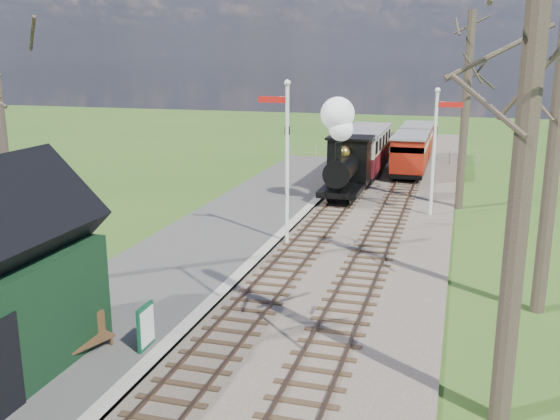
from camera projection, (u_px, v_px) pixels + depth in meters
The scene contains 16 objects.
distant_hills at pixel (416, 261), 72.16m from camera, with size 114.40×48.00×22.02m.
ballast_bed at pixel (364, 211), 28.77m from camera, with size 8.00×60.00×0.10m, color brown.
track_near at pixel (336, 208), 29.11m from camera, with size 1.60×60.00×0.15m.
track_far at pixel (392, 212), 28.40m from camera, with size 1.60×60.00×0.15m.
platform at pixel (198, 253), 22.61m from camera, with size 5.00×44.00×0.20m, color #474442.
coping_strip at pixel (258, 258), 21.98m from camera, with size 0.40×44.00×0.21m, color #B2AD9E.
semaphore_near at pixel (285, 152), 22.87m from camera, with size 1.22×0.24×6.22m.
semaphore_far at pixel (436, 143), 27.13m from camera, with size 1.22×0.24×5.72m.
bare_trees at pixel (301, 128), 16.42m from camera, with size 15.51×22.39×12.00m.
fence_line at pixel (381, 154), 41.96m from camera, with size 12.60×0.08×1.00m.
locomotive at pixel (345, 155), 30.46m from camera, with size 2.01×4.69×5.02m.
coach at pixel (364, 150), 36.26m from camera, with size 2.34×8.04×2.47m.
red_carriage_a at pixel (410, 154), 36.43m from camera, with size 1.96×4.86×2.06m.
red_carriage_b at pixel (417, 142), 41.55m from camera, with size 1.96×4.86×2.06m.
sign_board at pixel (146, 327), 14.96m from camera, with size 0.11×0.74×1.09m.
bench at pixel (83, 337), 14.78m from camera, with size 0.86×1.48×0.82m.
Camera 1 is at (5.39, -5.86, 7.09)m, focal length 40.00 mm.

